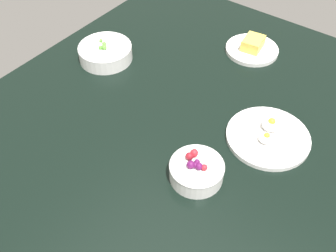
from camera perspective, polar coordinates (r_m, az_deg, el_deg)
dining_table at (r=113.28cm, az=0.00°, el=-1.40°), size 146.55×114.08×4.00cm
plate_eggs at (r=112.52cm, az=14.15°, el=-1.38°), size 22.97×22.97×5.00cm
bowl_peas at (r=136.86cm, az=-8.96°, el=10.41°), size 17.87×17.87×6.38cm
plate_cheese at (r=142.42cm, az=11.97°, el=10.88°), size 18.03×18.03×5.26cm
bowl_berries at (r=99.64cm, az=4.09°, el=-6.33°), size 13.79×13.79×6.63cm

